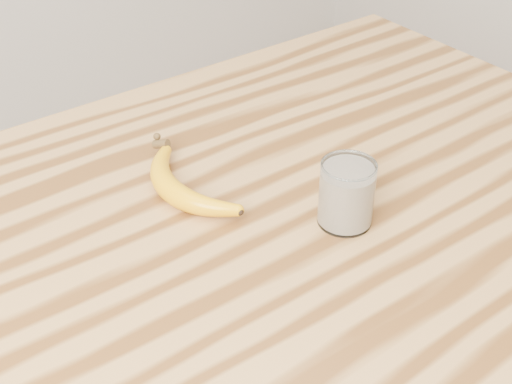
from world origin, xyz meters
TOP-DOWN VIEW (x-y plane):
  - table at (0.00, 0.00)m, footprint 1.20×0.80m
  - smoothie_glass at (0.07, -0.09)m, footprint 0.07×0.07m
  - banana at (-0.08, 0.09)m, footprint 0.10×0.26m

SIDE VIEW (x-z plane):
  - table at x=0.00m, z-range 0.32..1.22m
  - banana at x=-0.08m, z-range 0.90..0.93m
  - smoothie_glass at x=0.07m, z-range 0.90..0.99m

